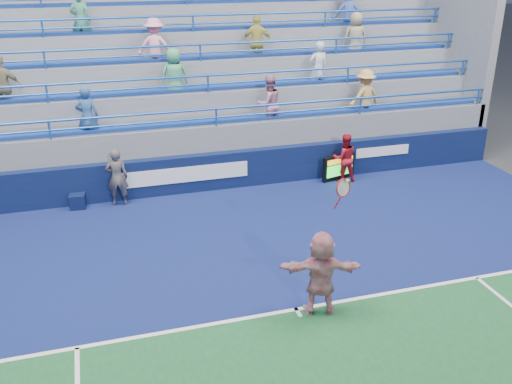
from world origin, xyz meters
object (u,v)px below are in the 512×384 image
object	(u,v)px
serve_speed_board	(339,167)
line_judge	(117,177)
tennis_player	(321,273)
judge_chair	(78,200)
ball_girl	(344,158)

from	to	relation	value
serve_speed_board	line_judge	size ratio (longest dim) A/B	0.70
tennis_player	line_judge	distance (m)	7.13
tennis_player	serve_speed_board	bearing A→B (deg)	62.93
judge_chair	serve_speed_board	bearing A→B (deg)	-0.64
judge_chair	line_judge	bearing A→B (deg)	-4.85
serve_speed_board	line_judge	world-z (taller)	line_judge
line_judge	ball_girl	size ratio (longest dim) A/B	1.08
ball_girl	tennis_player	bearing A→B (deg)	69.78
judge_chair	tennis_player	world-z (taller)	tennis_player
serve_speed_board	judge_chair	xyz separation A→B (m)	(-7.65, 0.09, -0.16)
serve_speed_board	ball_girl	xyz separation A→B (m)	(0.10, -0.16, 0.35)
serve_speed_board	judge_chair	bearing A→B (deg)	179.36
serve_speed_board	tennis_player	world-z (taller)	tennis_player
serve_speed_board	line_judge	distance (m)	6.57
ball_girl	judge_chair	bearing A→B (deg)	6.35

